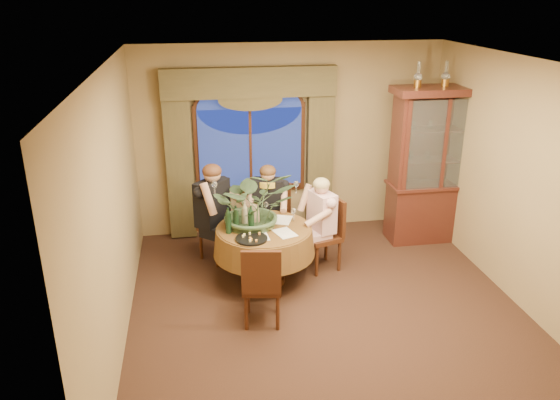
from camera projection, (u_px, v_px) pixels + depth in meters
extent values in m
plane|color=black|center=(328.00, 313.00, 6.28)|extent=(5.00, 5.00, 0.00)
plane|color=olive|center=(290.00, 140.00, 8.07)|extent=(4.50, 0.00, 4.50)
plane|color=olive|center=(527.00, 188.00, 6.12)|extent=(0.00, 5.00, 5.00)
plane|color=white|center=(338.00, 65.00, 5.27)|extent=(5.00, 5.00, 0.00)
cube|color=#433D24|center=(179.00, 162.00, 7.79)|extent=(0.38, 0.14, 2.32)
cube|color=#433D24|center=(320.00, 155.00, 8.11)|extent=(0.38, 0.14, 2.32)
cylinder|color=maroon|center=(264.00, 255.00, 6.83)|extent=(1.39, 1.39, 0.75)
cube|color=#3A1914|center=(436.00, 166.00, 7.78)|extent=(1.39, 0.55, 2.25)
cube|color=black|center=(322.00, 235.00, 7.13)|extent=(0.52, 0.52, 0.96)
cube|color=black|center=(274.00, 220.00, 7.58)|extent=(0.53, 0.53, 0.96)
cube|color=black|center=(218.00, 227.00, 7.38)|extent=(0.59, 0.59, 0.96)
cube|color=black|center=(262.00, 283.00, 5.96)|extent=(0.48, 0.48, 0.96)
imported|color=#3C5737|center=(254.00, 176.00, 6.56)|extent=(1.00, 1.12, 0.87)
imported|color=#475027|center=(267.00, 228.00, 6.62)|extent=(0.16, 0.16, 0.05)
cylinder|color=black|center=(251.00, 239.00, 6.36)|extent=(0.38, 0.38, 0.02)
cylinder|color=black|center=(251.00, 219.00, 6.53)|extent=(0.07, 0.07, 0.33)
cylinder|color=black|center=(236.00, 219.00, 6.53)|extent=(0.07, 0.07, 0.33)
cylinder|color=black|center=(228.00, 220.00, 6.48)|extent=(0.07, 0.07, 0.33)
cylinder|color=tan|center=(245.00, 214.00, 6.67)|extent=(0.07, 0.07, 0.33)
cube|color=white|center=(285.00, 233.00, 6.53)|extent=(0.29, 0.35, 0.00)
cube|color=white|center=(283.00, 220.00, 6.90)|extent=(0.30, 0.36, 0.00)
cube|color=white|center=(259.00, 236.00, 6.46)|extent=(0.23, 0.31, 0.00)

